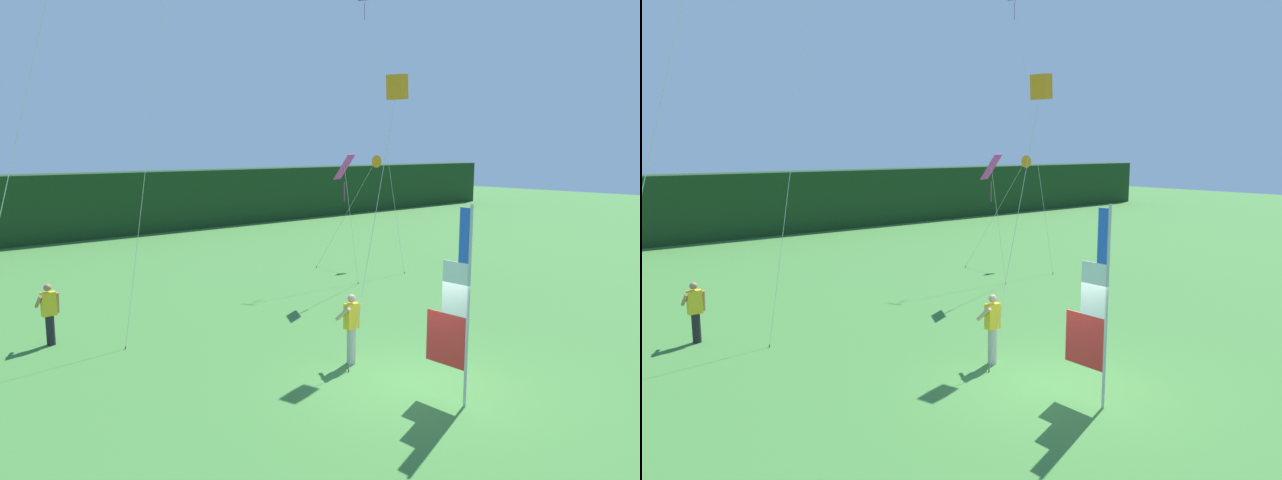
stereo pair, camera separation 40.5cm
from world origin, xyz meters
The scene contains 9 objects.
ground_plane centered at (0.00, 0.00, 0.00)m, with size 120.00×120.00×0.00m, color #3D7533.
distant_treeline centered at (0.00, 27.13, 1.87)m, with size 80.00×2.40×3.73m, color #193819.
banner_flag centered at (-0.12, -0.87, 1.98)m, with size 0.06×1.03×4.12m.
person_near_banner centered at (-5.14, 8.39, 0.88)m, with size 0.55×0.48×1.66m.
person_mid_field centered at (-0.12, 2.12, 0.92)m, with size 0.55×0.48×1.72m.
kite_magenta_diamond_2 centered at (4.63, 7.31, 4.39)m, with size 1.94×1.16×4.97m.
kite_orange_box_3 centered at (2.55, 3.15, 6.77)m, with size 3.44×1.70×7.16m.
kite_orange_delta_5 centered at (10.00, 10.94, 4.53)m, with size 3.39×0.70×4.85m.
kite_purple_diamond_6 centered at (9.34, 10.79, 10.46)m, with size 0.85×3.34×12.00m.
Camera 1 is at (-9.89, -7.79, 5.20)m, focal length 33.49 mm.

